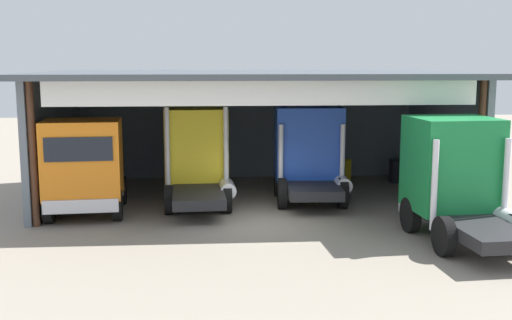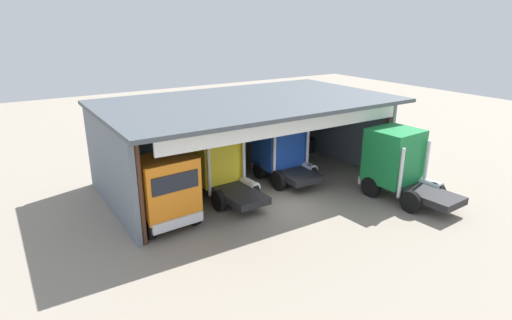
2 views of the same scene
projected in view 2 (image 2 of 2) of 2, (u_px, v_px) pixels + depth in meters
ground_plane at (287, 206)px, 21.67m from camera, size 80.00×80.00×0.00m
workshop_shed at (238, 121)px, 24.49m from camera, size 15.92×9.62×4.95m
truck_orange_left_bay at (162, 190)px, 19.15m from camera, size 2.95×5.25×3.40m
truck_yellow_right_bay at (219, 163)px, 22.48m from camera, size 2.67×5.16×3.72m
truck_blue_center_right_bay at (282, 148)px, 24.83m from camera, size 2.74×4.46×3.62m
truck_green_center_left_bay at (398, 163)px, 22.27m from camera, size 2.79×5.24×3.67m
oil_drum at (274, 149)px, 29.65m from camera, size 0.58×0.58×0.93m
tool_cart at (308, 146)px, 30.21m from camera, size 0.90×0.60×1.00m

